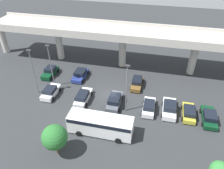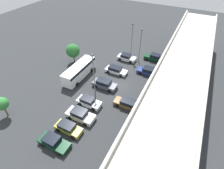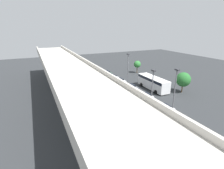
% 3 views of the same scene
% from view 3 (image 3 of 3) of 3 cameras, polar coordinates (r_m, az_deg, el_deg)
% --- Properties ---
extents(ground_plane, '(117.46, 117.46, 0.00)m').
position_cam_3_polar(ground_plane, '(36.59, 3.20, -3.74)').
color(ground_plane, '#2D3033').
extents(highway_overpass, '(56.23, 7.35, 8.13)m').
position_cam_3_polar(highway_overpass, '(31.19, -14.40, 4.49)').
color(highway_overpass, '#BCB7AD').
rests_on(highway_overpass, ground_plane).
extents(parked_car_0, '(2.08, 4.41, 1.62)m').
position_cam_3_polar(parked_car_0, '(24.76, 9.62, -13.69)').
color(parked_car_0, '#0C381E').
rests_on(parked_car_0, ground_plane).
extents(parked_car_1, '(2.16, 4.36, 1.56)m').
position_cam_3_polar(parked_car_1, '(30.05, 15.83, -8.10)').
color(parked_car_1, silver).
rests_on(parked_car_1, ground_plane).
extents(parked_car_2, '(2.25, 4.70, 1.52)m').
position_cam_3_polar(parked_car_2, '(29.00, 2.12, -8.40)').
color(parked_car_2, navy).
rests_on(parked_car_2, ground_plane).
extents(parked_car_3, '(2.08, 4.81, 1.50)m').
position_cam_3_polar(parked_car_3, '(34.23, 9.68, -4.32)').
color(parked_car_3, silver).
rests_on(parked_car_3, ground_plane).
extents(parked_car_4, '(2.16, 4.86, 1.69)m').
position_cam_3_polar(parked_car_4, '(38.35, 5.17, -1.45)').
color(parked_car_4, '#515660').
rests_on(parked_car_4, ground_plane).
extents(parked_car_5, '(2.02, 4.51, 1.51)m').
position_cam_3_polar(parked_car_5, '(38.36, -4.72, -1.56)').
color(parked_car_5, brown).
rests_on(parked_car_5, ground_plane).
extents(parked_car_6, '(2.03, 4.37, 1.59)m').
position_cam_3_polar(parked_car_6, '(42.99, 1.75, 0.78)').
color(parked_car_6, silver).
rests_on(parked_car_6, ground_plane).
extents(parked_car_7, '(2.26, 4.79, 1.71)m').
position_cam_3_polar(parked_car_7, '(45.51, -0.40, 1.84)').
color(parked_car_7, silver).
rests_on(parked_car_7, ground_plane).
extents(parked_car_8, '(2.00, 4.32, 1.46)m').
position_cam_3_polar(parked_car_8, '(48.15, -1.55, 2.67)').
color(parked_car_8, gold).
rests_on(parked_car_8, ground_plane).
extents(parked_car_9, '(2.17, 4.72, 1.55)m').
position_cam_3_polar(parked_car_9, '(50.82, -2.46, 3.52)').
color(parked_car_9, '#0C381E').
rests_on(parked_car_9, ground_plane).
extents(shuttle_bus, '(8.84, 2.78, 2.82)m').
position_cam_3_polar(shuttle_bus, '(40.97, 13.26, 0.73)').
color(shuttle_bus, white).
rests_on(shuttle_bus, ground_plane).
extents(lamp_post_near_aisle, '(0.70, 0.35, 8.16)m').
position_cam_3_polar(lamp_post_near_aisle, '(39.31, 5.16, 5.10)').
color(lamp_post_near_aisle, slate).
rests_on(lamp_post_near_aisle, ground_plane).
extents(lamp_post_mid_lot, '(0.70, 0.35, 8.21)m').
position_cam_3_polar(lamp_post_mid_lot, '(26.77, 19.73, -2.36)').
color(lamp_post_mid_lot, slate).
rests_on(lamp_post_mid_lot, ground_plane).
extents(lamp_post_by_overpass, '(0.70, 0.35, 7.98)m').
position_cam_3_polar(lamp_post_by_overpass, '(26.33, 12.90, -2.33)').
color(lamp_post_by_overpass, slate).
rests_on(lamp_post_by_overpass, ground_plane).
extents(tree_front_left, '(3.13, 3.13, 4.50)m').
position_cam_3_polar(tree_front_left, '(40.59, 22.24, 1.51)').
color(tree_front_left, brown).
rests_on(tree_front_left, ground_plane).
extents(tree_front_centre, '(2.12, 2.12, 3.80)m').
position_cam_3_polar(tree_front_centre, '(54.52, 8.26, 6.55)').
color(tree_front_centre, brown).
rests_on(tree_front_centre, ground_plane).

